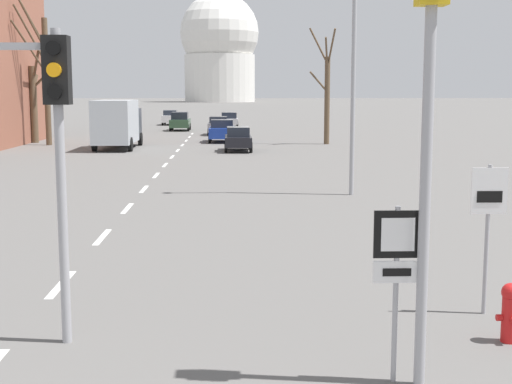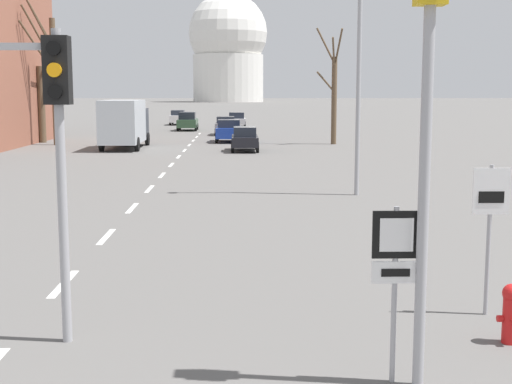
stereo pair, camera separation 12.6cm
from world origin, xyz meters
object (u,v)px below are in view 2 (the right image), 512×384
route_sign_post (395,265)px  sedan_distant_centre (188,121)px  delivery_truck (124,122)px  sedan_far_right (245,139)px  sedan_near_right (229,130)px  sedan_far_left (237,119)px  sedan_near_left (178,117)px  sedan_mid_centre (226,126)px  fire_hydrant (511,311)px  speed_limit_sign (490,214)px  traffic_signal_centre_tall (9,108)px  street_lamp_right (346,46)px  traffic_signal_near_right (428,67)px

route_sign_post → sedan_distant_centre: route_sign_post is taller
delivery_truck → sedan_far_right: bearing=-16.0°
sedan_near_right → sedan_far_left: bearing=88.7°
sedan_far_left → sedan_far_right: 31.26m
sedan_near_left → sedan_mid_centre: size_ratio=1.12×
route_sign_post → fire_hydrant: bearing=34.0°
fire_hydrant → sedan_far_right: 34.48m
fire_hydrant → sedan_far_right: bearing=96.0°
speed_limit_sign → sedan_far_left: speed_limit_sign is taller
traffic_signal_centre_tall → speed_limit_sign: traffic_signal_centre_tall is taller
speed_limit_sign → sedan_near_right: speed_limit_sign is taller
speed_limit_sign → fire_hydrant: size_ratio=2.80×
sedan_mid_centre → sedan_distant_centre: size_ratio=0.98×
traffic_signal_centre_tall → sedan_mid_centre: size_ratio=1.11×
sedan_far_left → sedan_near_right: bearing=-91.3°
speed_limit_sign → fire_hydrant: speed_limit_sign is taller
sedan_near_left → sedan_mid_centre: sedan_near_left is taller
sedan_distant_centre → speed_limit_sign: bearing=-81.1°
fire_hydrant → sedan_far_right: sedan_far_right is taller
fire_hydrant → sedan_far_left: 65.68m
fire_hydrant → delivery_truck: delivery_truck is taller
speed_limit_sign → street_lamp_right: 14.30m
sedan_far_left → delivery_truck: (-7.23, -29.03, 0.94)m
traffic_signal_centre_tall → sedan_mid_centre: (2.20, 50.81, -2.66)m
route_sign_post → street_lamp_right: size_ratio=0.27×
fire_hydrant → street_lamp_right: bearing=90.8°
street_lamp_right → sedan_mid_centre: (-4.83, 35.85, -4.46)m
fire_hydrant → sedan_far_right: (-3.57, 34.29, 0.29)m
sedan_near_left → delivery_truck: delivery_truck is taller
fire_hydrant → sedan_far_left: (-4.13, 65.55, 0.28)m
fire_hydrant → sedan_mid_centre: size_ratio=0.22×
sedan_near_left → sedan_far_right: 36.32m
route_sign_post → sedan_far_left: 66.96m
sedan_near_left → sedan_near_right: (5.99, -27.54, 0.02)m
traffic_signal_near_right → delivery_truck: 39.28m
traffic_signal_centre_tall → sedan_distant_centre: bearing=91.5°
fire_hydrant → sedan_near_left: sedan_near_left is taller
street_lamp_right → sedan_near_left: street_lamp_right is taller
sedan_far_left → speed_limit_sign: bearing=-86.2°
traffic_signal_centre_tall → sedan_far_right: (3.68, 34.05, -2.68)m
fire_hydrant → sedan_distant_centre: (-8.78, 58.04, 0.39)m
route_sign_post → speed_limit_sign: (2.15, 2.73, 0.16)m
traffic_signal_near_right → sedan_far_left: size_ratio=1.27×
traffic_signal_near_right → street_lamp_right: 16.82m
fire_hydrant → sedan_near_right: size_ratio=0.21×
speed_limit_sign → route_sign_post: bearing=-128.3°
sedan_far_left → sedan_distant_centre: size_ratio=1.08×
sedan_mid_centre → sedan_distant_centre: bearing=118.1°
traffic_signal_near_right → sedan_far_left: 67.16m
street_lamp_right → traffic_signal_centre_tall: bearing=-115.2°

